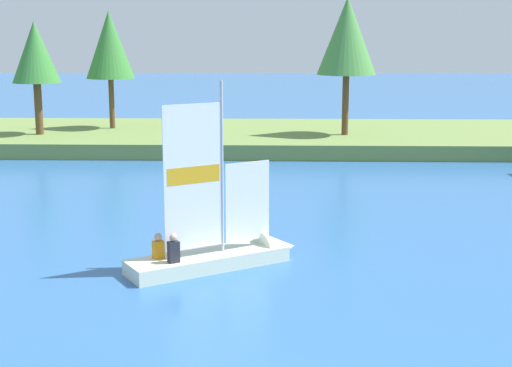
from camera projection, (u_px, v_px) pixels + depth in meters
name	position (u px, v px, depth m)	size (l,w,h in m)	color
shore_bank	(285.00, 137.00, 41.97)	(80.00, 11.11, 0.77)	olive
shoreline_tree_midleft	(35.00, 53.00, 39.50)	(2.51, 2.51, 5.96)	brown
shoreline_tree_centre	(110.00, 45.00, 41.93)	(2.68, 2.68, 6.54)	brown
shoreline_tree_midright	(347.00, 36.00, 39.19)	(3.10, 3.10, 7.19)	brown
sailboat	(232.00, 250.00, 20.55)	(4.84, 3.63, 5.34)	silver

